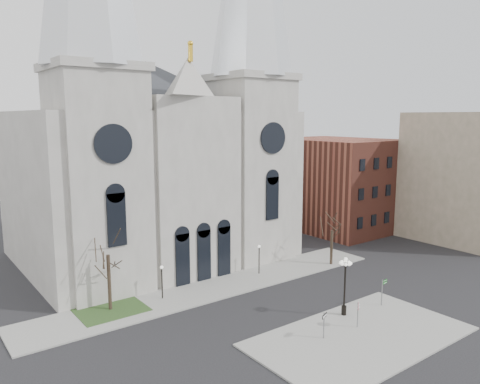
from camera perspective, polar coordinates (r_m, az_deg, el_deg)
ground at (r=41.28m, az=6.13°, el=-15.84°), size 160.00×160.00×0.00m
sidewalk_near at (r=40.23m, az=14.49°, el=-16.68°), size 18.00×10.00×0.14m
sidewalk_far at (r=49.20m, az=-2.82°, el=-11.48°), size 40.00×6.00×0.14m
grass_patch at (r=45.30m, az=-15.51°, el=-13.67°), size 6.00×5.00×0.18m
cathedral at (r=56.27m, az=-9.88°, el=10.13°), size 33.00×26.66×54.00m
bg_building_brick at (r=75.05m, az=11.52°, el=1.02°), size 14.00×18.00×14.00m
bg_building_tan at (r=72.34m, az=25.38°, el=1.61°), size 10.00×14.00×18.00m
tree_left at (r=43.49m, az=-15.82°, el=-6.97°), size 3.20×3.20×7.50m
tree_right at (r=55.99m, az=11.17°, el=-4.37°), size 3.20×3.20×6.00m
ped_lamp_left at (r=45.96m, az=-9.50°, el=-10.12°), size 0.32×0.32×3.26m
ped_lamp_right at (r=52.25m, az=2.35°, el=-7.61°), size 0.32×0.32×3.26m
stop_sign at (r=40.93m, az=14.18°, el=-13.62°), size 0.78×0.25×2.24m
globe_lamp at (r=42.44m, az=12.68°, el=-10.30°), size 1.18×1.18×5.24m
one_way_sign at (r=38.60m, az=10.20°, el=-15.21°), size 0.87×0.39×2.12m
street_name_sign at (r=46.00m, az=16.98°, el=-11.38°), size 0.79×0.14×2.47m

